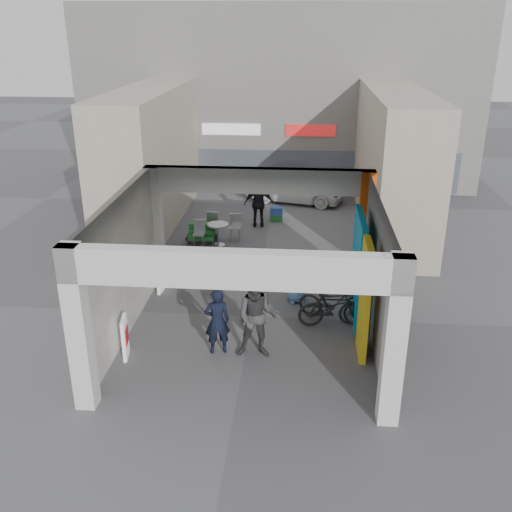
# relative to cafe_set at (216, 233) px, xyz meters

# --- Properties ---
(ground) EXTENTS (90.00, 90.00, 0.00)m
(ground) POSITION_rel_cafe_set_xyz_m (1.76, -5.35, -0.33)
(ground) COLOR #545459
(ground) RESTS_ON ground
(arcade_canopy) EXTENTS (6.40, 6.45, 6.40)m
(arcade_canopy) POSITION_rel_cafe_set_xyz_m (2.30, -6.17, 1.97)
(arcade_canopy) COLOR silver
(arcade_canopy) RESTS_ON ground
(far_building) EXTENTS (18.00, 4.08, 8.00)m
(far_building) POSITION_rel_cafe_set_xyz_m (1.76, 8.65, 3.66)
(far_building) COLOR silver
(far_building) RESTS_ON ground
(plaza_bldg_left) EXTENTS (2.00, 9.00, 5.00)m
(plaza_bldg_left) POSITION_rel_cafe_set_xyz_m (-2.74, 2.15, 2.17)
(plaza_bldg_left) COLOR #AAA08D
(plaza_bldg_left) RESTS_ON ground
(plaza_bldg_right) EXTENTS (2.00, 9.00, 5.00)m
(plaza_bldg_right) POSITION_rel_cafe_set_xyz_m (6.26, 2.15, 2.17)
(plaza_bldg_right) COLOR #AAA08D
(plaza_bldg_right) RESTS_ON ground
(bollard_left) EXTENTS (0.09, 0.09, 0.90)m
(bollard_left) POSITION_rel_cafe_set_xyz_m (0.06, -2.92, 0.12)
(bollard_left) COLOR gray
(bollard_left) RESTS_ON ground
(bollard_center) EXTENTS (0.09, 0.09, 0.90)m
(bollard_center) POSITION_rel_cafe_set_xyz_m (1.76, -2.84, 0.12)
(bollard_center) COLOR gray
(bollard_center) RESTS_ON ground
(bollard_right) EXTENTS (0.09, 0.09, 0.90)m
(bollard_right) POSITION_rel_cafe_set_xyz_m (3.41, -3.00, 0.12)
(bollard_right) COLOR gray
(bollard_right) RESTS_ON ground
(advert_board_near) EXTENTS (0.18, 0.56, 1.00)m
(advert_board_near) POSITION_rel_cafe_set_xyz_m (-0.99, -7.52, 0.17)
(advert_board_near) COLOR white
(advert_board_near) RESTS_ON ground
(advert_board_far) EXTENTS (0.14, 0.55, 1.00)m
(advert_board_far) POSITION_rel_cafe_set_xyz_m (-0.99, -4.04, 0.17)
(advert_board_far) COLOR white
(advert_board_far) RESTS_ON ground
(cafe_set) EXTENTS (1.56, 1.26, 0.94)m
(cafe_set) POSITION_rel_cafe_set_xyz_m (0.00, 0.00, 0.00)
(cafe_set) COLOR #9A9B9F
(cafe_set) RESTS_ON ground
(produce_stand) EXTENTS (1.08, 0.59, 0.71)m
(produce_stand) POSITION_rel_cafe_set_xyz_m (-0.47, -0.17, -0.05)
(produce_stand) COLOR black
(produce_stand) RESTS_ON ground
(crate_stack) EXTENTS (0.51, 0.42, 0.56)m
(crate_stack) POSITION_rel_cafe_set_xyz_m (2.00, 2.48, -0.05)
(crate_stack) COLOR #1B6120
(crate_stack) RESTS_ON ground
(border_collie) EXTENTS (0.21, 0.42, 0.58)m
(border_collie) POSITION_rel_cafe_set_xyz_m (1.65, -5.72, -0.10)
(border_collie) COLOR black
(border_collie) RESTS_ON ground
(man_with_dog) EXTENTS (0.68, 0.54, 1.64)m
(man_with_dog) POSITION_rel_cafe_set_xyz_m (1.11, -7.15, 0.48)
(man_with_dog) COLOR black
(man_with_dog) RESTS_ON ground
(man_back_turned) EXTENTS (1.00, 0.79, 2.01)m
(man_back_turned) POSITION_rel_cafe_set_xyz_m (2.05, -7.23, 0.67)
(man_back_turned) COLOR #373739
(man_back_turned) RESTS_ON ground
(man_elderly) EXTENTS (0.85, 0.68, 1.52)m
(man_elderly) POSITION_rel_cafe_set_xyz_m (2.91, -4.37, 0.43)
(man_elderly) COLOR #618ABC
(man_elderly) RESTS_ON ground
(man_crates) EXTENTS (1.12, 0.54, 1.86)m
(man_crates) POSITION_rel_cafe_set_xyz_m (1.38, 1.75, 0.60)
(man_crates) COLOR black
(man_crates) RESTS_ON ground
(bicycle_front) EXTENTS (1.96, 1.28, 0.97)m
(bicycle_front) POSITION_rel_cafe_set_xyz_m (3.86, -5.39, 0.15)
(bicycle_front) COLOR black
(bicycle_front) RESTS_ON ground
(bicycle_rear) EXTENTS (1.77, 0.77, 1.03)m
(bicycle_rear) POSITION_rel_cafe_set_xyz_m (3.81, -5.65, 0.18)
(bicycle_rear) COLOR black
(bicycle_rear) RESTS_ON ground
(white_van) EXTENTS (4.41, 2.57, 1.41)m
(white_van) POSITION_rel_cafe_set_xyz_m (2.65, 5.13, 0.37)
(white_van) COLOR white
(white_van) RESTS_ON ground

